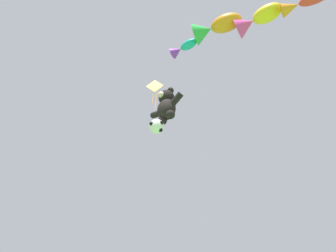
# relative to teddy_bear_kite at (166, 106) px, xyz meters

# --- Properties ---
(teddy_bear_kite) EXTENTS (2.13, 0.94, 2.16)m
(teddy_bear_kite) POSITION_rel_teddy_bear_kite_xyz_m (0.00, 0.00, 0.00)
(teddy_bear_kite) COLOR black
(soccer_ball_kite) EXTENTS (0.77, 0.77, 0.71)m
(soccer_ball_kite) POSITION_rel_teddy_bear_kite_xyz_m (-0.35, -0.27, -1.37)
(soccer_ball_kite) COLOR white
(fish_kite_teal) EXTENTS (1.55, 0.86, 0.61)m
(fish_kite_teal) POSITION_rel_teddy_bear_kite_xyz_m (1.70, -0.48, 2.77)
(fish_kite_teal) COLOR #19ADB2
(fish_kite_tangerine) EXTENTS (2.59, 1.87, 1.14)m
(fish_kite_tangerine) POSITION_rel_teddy_bear_kite_xyz_m (3.57, -0.14, 2.88)
(fish_kite_tangerine) COLOR orange
(fish_kite_goldfin) EXTENTS (2.37, 1.45, 1.04)m
(fish_kite_goldfin) POSITION_rel_teddy_bear_kite_xyz_m (5.34, 0.75, 2.46)
(fish_kite_goldfin) COLOR yellow
(fish_kite_crimson) EXTENTS (2.16, 1.32, 0.67)m
(fish_kite_crimson) POSITION_rel_teddy_bear_kite_xyz_m (7.29, 1.24, 1.91)
(fish_kite_crimson) COLOR red
(diamond_kite) EXTENTS (0.84, 0.73, 2.91)m
(diamond_kite) POSITION_rel_teddy_bear_kite_xyz_m (-1.98, 0.90, 3.96)
(diamond_kite) COLOR yellow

